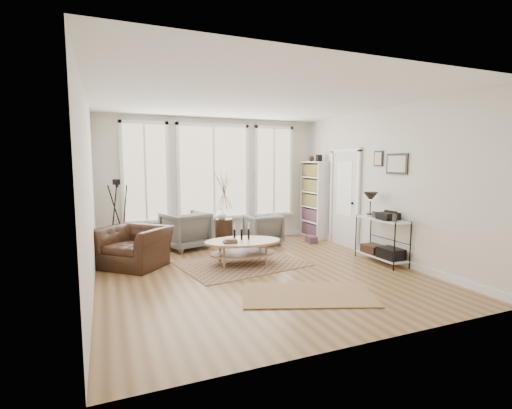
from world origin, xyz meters
name	(u,v)px	position (x,y,z in m)	size (l,w,h in m)	color
room	(259,189)	(0.02, 0.03, 1.43)	(5.50, 5.54, 2.90)	olive
bay_window	(214,174)	(0.00, 2.71, 1.61)	(4.14, 0.12, 2.24)	#D4B58B
door	(345,196)	(2.57, 1.15, 1.12)	(0.09, 1.06, 2.22)	silver
bookcase	(314,199)	(2.44, 2.23, 0.96)	(0.31, 0.85, 2.06)	white
low_shelf	(381,236)	(2.38, -0.30, 0.51)	(0.38, 1.08, 1.30)	white
wall_art	(392,162)	(2.58, -0.27, 1.88)	(0.04, 0.88, 0.44)	black
rug_main	(241,263)	(-0.09, 0.61, 0.01)	(2.19, 1.64, 0.01)	brown
rug_runner	(308,294)	(0.22, -1.28, 0.01)	(1.84, 1.02, 0.01)	brown
coffee_table	(242,246)	(-0.08, 0.58, 0.35)	(1.51, 1.08, 0.65)	tan
armchair_left	(186,230)	(-0.79, 2.23, 0.40)	(0.86, 0.89, 0.81)	slate
armchair_right	(263,229)	(0.94, 2.00, 0.35)	(0.74, 0.76, 0.69)	slate
side_table	(224,210)	(0.09, 2.25, 0.81)	(0.40, 0.40, 1.67)	#331C10
vase	(222,214)	(0.03, 2.22, 0.72)	(0.24, 0.24, 0.25)	silver
accent_chair	(134,247)	(-1.94, 1.20, 0.36)	(1.11, 0.97, 0.72)	#331C10
tripod_camera	(119,220)	(-2.15, 2.29, 0.71)	(0.54, 0.54, 1.54)	black
book_stack_near	(311,239)	(2.05, 1.69, 0.08)	(0.20, 0.25, 0.16)	maroon
book_stack_far	(312,240)	(2.05, 1.63, 0.08)	(0.19, 0.24, 0.15)	maroon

